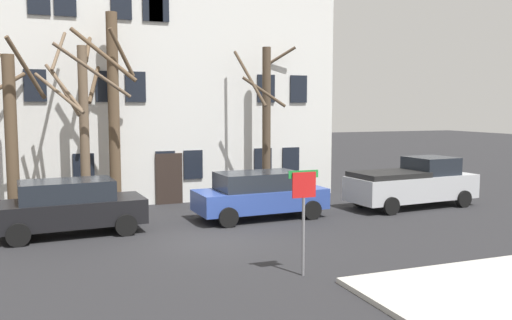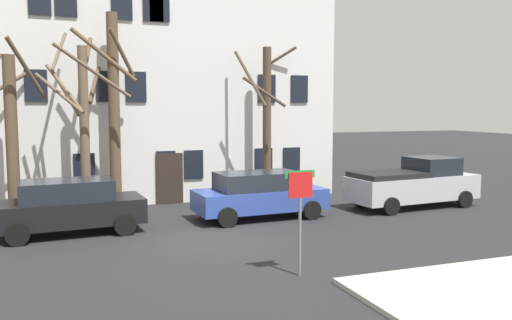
% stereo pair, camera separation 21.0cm
% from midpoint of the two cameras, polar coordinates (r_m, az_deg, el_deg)
% --- Properties ---
extents(ground_plane, '(120.00, 120.00, 0.00)m').
position_cam_midpoint_polar(ground_plane, '(16.32, -4.48, -8.51)').
color(ground_plane, '#262628').
extents(building_main, '(14.53, 9.39, 11.99)m').
position_cam_midpoint_polar(building_main, '(26.75, -10.38, 10.05)').
color(building_main, white).
rests_on(building_main, ground_plane).
extents(tree_bare_near, '(2.76, 2.77, 6.27)m').
position_cam_midpoint_polar(tree_bare_near, '(20.12, -25.05, 2.77)').
color(tree_bare_near, brown).
rests_on(tree_bare_near, ground_plane).
extents(tree_bare_mid, '(3.17, 2.68, 6.73)m').
position_cam_midpoint_polar(tree_bare_mid, '(19.99, -18.42, 3.81)').
color(tree_bare_mid, brown).
rests_on(tree_bare_mid, ground_plane).
extents(tree_bare_far, '(2.37, 2.61, 7.53)m').
position_cam_midpoint_polar(tree_bare_far, '(21.01, -15.37, 5.53)').
color(tree_bare_far, brown).
rests_on(tree_bare_far, ground_plane).
extents(tree_bare_end, '(2.89, 2.90, 6.61)m').
position_cam_midpoint_polar(tree_bare_end, '(22.24, 0.77, 4.36)').
color(tree_bare_end, '#4C3D2D').
rests_on(tree_bare_end, ground_plane).
extents(car_black_wagon, '(4.63, 2.36, 1.72)m').
position_cam_midpoint_polar(car_black_wagon, '(17.80, -19.63, -4.68)').
color(car_black_wagon, black).
rests_on(car_black_wagon, ground_plane).
extents(car_blue_wagon, '(4.78, 2.29, 1.68)m').
position_cam_midpoint_polar(car_blue_wagon, '(19.21, 0.08, -3.66)').
color(car_blue_wagon, '#2D4799').
rests_on(car_blue_wagon, ground_plane).
extents(pickup_truck_silver, '(5.49, 2.47, 1.98)m').
position_cam_midpoint_polar(pickup_truck_silver, '(22.29, 16.16, -2.39)').
color(pickup_truck_silver, '#B7BABF').
rests_on(pickup_truck_silver, ground_plane).
extents(street_sign_pole, '(0.76, 0.07, 2.52)m').
position_cam_midpoint_polar(street_sign_pole, '(12.59, 4.64, -4.49)').
color(street_sign_pole, slate).
rests_on(street_sign_pole, ground_plane).
extents(bicycle_leaning, '(1.75, 0.22, 1.03)m').
position_cam_midpoint_polar(bicycle_leaning, '(21.31, -22.31, -4.55)').
color(bicycle_leaning, black).
rests_on(bicycle_leaning, ground_plane).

